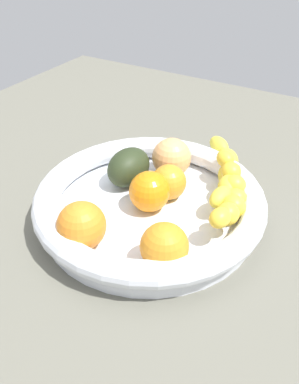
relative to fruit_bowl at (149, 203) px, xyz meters
The scene contains 10 objects.
kitchen_counter 4.39cm from the fruit_bowl, ahead, with size 120.00×120.00×3.00cm, color #646357.
fruit_bowl is the anchor object (origin of this frame).
banana_draped_left 12.27cm from the fruit_bowl, 153.86° to the right, with size 9.36×18.53×6.03cm.
banana_draped_right 14.00cm from the fruit_bowl, 124.02° to the right, with size 10.85×19.43×4.63cm.
orange_front 12.31cm from the fruit_bowl, 129.27° to the left, with size 6.27×6.27×6.27cm, color orange.
orange_mid_left 12.40cm from the fruit_bowl, 72.47° to the left, with size 6.68×6.68×6.68cm, color orange.
orange_mid_right 2.11cm from the fruit_bowl, 96.12° to the left, with size 6.21×6.21×6.21cm, color orange.
orange_rear 4.58cm from the fruit_bowl, 104.92° to the right, with size 5.57×5.57×5.57cm, color orange.
avocado_dark 8.03cm from the fruit_bowl, 33.57° to the right, with size 8.30×6.01×6.13cm, color #29351D.
peach_blush 10.49cm from the fruit_bowl, 80.84° to the right, with size 6.64×6.64×6.64cm, color #EEA968.
Camera 1 is at (-25.26, 42.98, 43.50)cm, focal length 38.35 mm.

